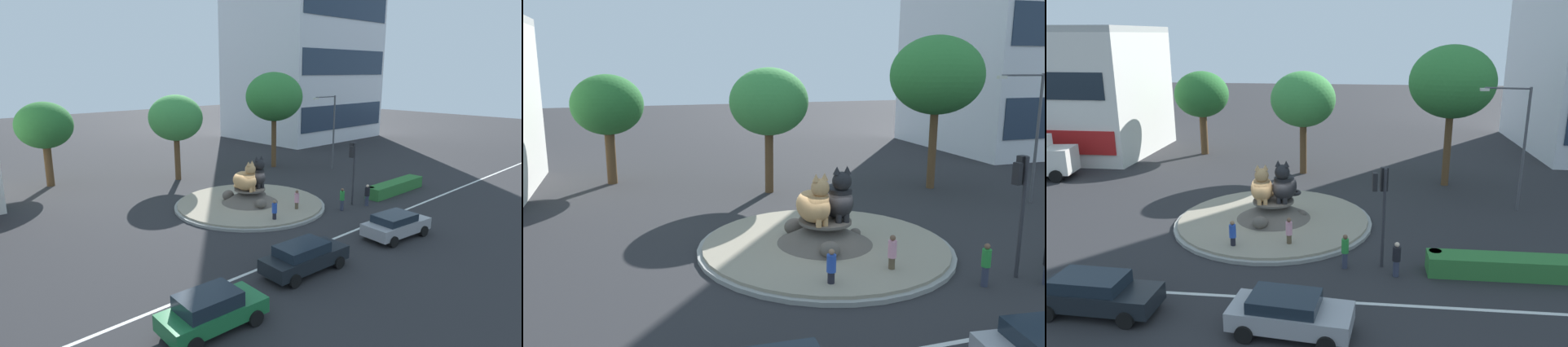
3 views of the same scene
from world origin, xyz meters
The scene contains 13 objects.
ground_plane centered at (0.00, 0.00, 0.00)m, with size 160.00×160.00×0.00m, color #28282B.
lane_centreline centered at (0.00, -8.12, 0.00)m, with size 112.00×0.20×0.01m, color silver.
roundabout_island centered at (-0.01, 0.00, 0.39)m, with size 10.81×10.81×1.33m.
cat_statue_calico centered at (-0.57, -0.24, 2.12)m, with size 1.58×2.32×2.17m.
cat_statue_black centered at (0.60, 0.08, 2.19)m, with size 1.56×2.34×2.35m.
traffic_light_mast centered at (5.66, -4.73, 3.36)m, with size 0.71×0.61×4.57m.
broadleaf_tree_behind_island centered at (10.55, 8.44, 7.05)m, with size 5.65×5.65×9.49m.
second_tree_near_tower centered at (0.44, 10.40, 5.52)m, with size 4.73×4.73×7.57m.
third_tree_left centered at (-8.84, 15.73, 5.13)m, with size 4.56×4.56×7.13m.
streetlight_arm centered at (13.70, 3.65, 4.30)m, with size 2.78×0.48×7.28m.
pedestrian_blue_shirt centered at (-1.30, -3.91, 0.82)m, with size 0.33×0.33×1.56m.
pedestrian_green_shirt centered at (4.11, -5.13, 0.85)m, with size 0.32×0.32×1.61m.
pedestrian_pink_shirt centered at (1.35, -3.37, 0.86)m, with size 0.32×0.32×1.62m.
Camera 2 is at (-7.84, -19.52, 7.84)m, focal length 35.66 mm.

